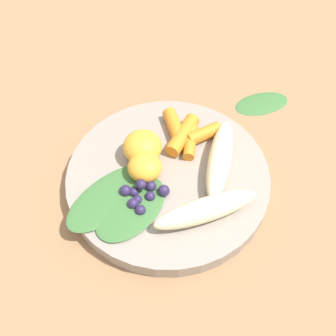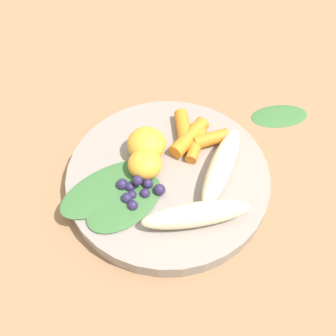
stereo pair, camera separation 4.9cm
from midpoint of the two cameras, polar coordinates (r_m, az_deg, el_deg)
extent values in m
plane|color=#99704C|center=(0.52, 2.71, -2.31)|extent=(2.40, 2.40, 0.00)
cylinder|color=gray|center=(0.51, 2.76, -1.60)|extent=(0.26, 0.26, 0.02)
ellipsoid|color=beige|center=(0.49, 10.49, 0.14)|extent=(0.08, 0.12, 0.03)
ellipsoid|color=beige|center=(0.45, 7.20, -6.85)|extent=(0.09, 0.12, 0.03)
ellipsoid|color=#F4A833|center=(0.48, -0.47, 0.37)|extent=(0.04, 0.04, 0.03)
ellipsoid|color=#F4A833|center=(0.50, -0.35, 3.28)|extent=(0.05, 0.05, 0.04)
cylinder|color=orange|center=(0.53, 8.66, 4.10)|extent=(0.03, 0.05, 0.02)
cylinder|color=orange|center=(0.52, 6.74, 3.13)|extent=(0.04, 0.05, 0.01)
cylinder|color=orange|center=(0.52, 5.77, 4.23)|extent=(0.03, 0.07, 0.02)
cylinder|color=orange|center=(0.53, 4.78, 5.82)|extent=(0.05, 0.04, 0.02)
sphere|color=#2D234C|center=(0.47, -2.57, -3.77)|extent=(0.01, 0.01, 0.01)
sphere|color=#2D234C|center=(0.48, -0.96, -1.61)|extent=(0.01, 0.01, 0.01)
sphere|color=#2D234C|center=(0.47, -0.36, -3.86)|extent=(0.01, 0.01, 0.01)
sphere|color=#2D234C|center=(0.47, -2.92, -4.58)|extent=(0.01, 0.01, 0.01)
sphere|color=#2D234C|center=(0.47, -1.41, -2.01)|extent=(0.01, 0.01, 0.01)
sphere|color=#2D234C|center=(0.48, -2.53, -2.95)|extent=(0.01, 0.01, 0.01)
sphere|color=#2D234C|center=(0.48, -3.69, -2.57)|extent=(0.01, 0.01, 0.01)
sphere|color=#2D234C|center=(0.48, -0.23, -2.25)|extent=(0.01, 0.01, 0.01)
sphere|color=#2D234C|center=(0.46, -2.06, -5.60)|extent=(0.01, 0.01, 0.01)
sphere|color=#2D234C|center=(0.47, 1.71, -3.33)|extent=(0.01, 0.01, 0.01)
ellipsoid|color=#3D7038|center=(0.48, -5.86, -3.13)|extent=(0.07, 0.13, 0.00)
ellipsoid|color=#3D7038|center=(0.47, -3.47, -4.93)|extent=(0.07, 0.11, 0.00)
ellipsoid|color=#3D7038|center=(0.62, 17.89, 7.09)|extent=(0.08, 0.10, 0.01)
camera|label=1|loc=(0.02, -87.13, 3.90)|focal=42.57mm
camera|label=2|loc=(0.02, 92.87, -3.90)|focal=42.57mm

